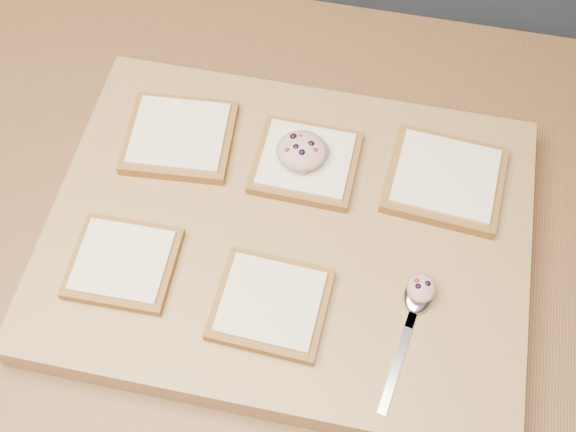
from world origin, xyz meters
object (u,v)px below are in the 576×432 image
at_px(cutting_board, 288,237).
at_px(spoon, 416,303).
at_px(bread_far_center, 306,162).
at_px(tuna_salad_dollop, 302,151).

distance_m(cutting_board, spoon, 0.16).
bearing_deg(bread_far_center, cutting_board, -92.52).
xyz_separation_m(bread_far_center, spoon, (0.14, -0.15, -0.00)).
relative_size(cutting_board, tuna_salad_dollop, 9.18).
xyz_separation_m(cutting_board, spoon, (0.15, -0.06, 0.03)).
xyz_separation_m(bread_far_center, tuna_salad_dollop, (-0.01, -0.00, 0.02)).
bearing_deg(bread_far_center, tuna_salad_dollop, -173.07).
relative_size(tuna_salad_dollop, spoon, 0.36).
height_order(tuna_salad_dollop, spoon, tuna_salad_dollop).
distance_m(cutting_board, bread_far_center, 0.09).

